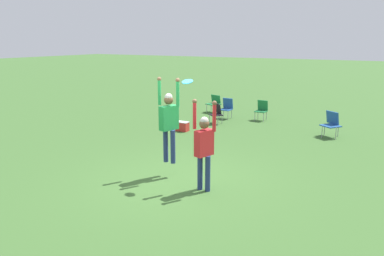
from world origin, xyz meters
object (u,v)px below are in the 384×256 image
object	(u,v)px
person_jumping	(169,118)
camping_chair_2	(331,123)
person_defending	(204,144)
frisbee	(187,82)
camping_chair_4	(227,107)
cooler_box	(182,126)
camping_chair_5	(262,109)
camping_chair_3	(217,112)
camping_chair_1	(214,102)

from	to	relation	value
person_jumping	camping_chair_2	xyz separation A→B (m)	(2.82, 6.15, -0.98)
person_jumping	person_defending	world-z (taller)	person_jumping
frisbee	camping_chair_4	xyz separation A→B (m)	(-2.35, 7.35, -1.93)
person_defending	camping_chair_4	bearing A→B (deg)	-140.95
person_jumping	frisbee	xyz separation A→B (m)	(0.62, -0.15, 0.95)
person_defending	camping_chair_4	xyz separation A→B (m)	(-2.91, 7.59, -0.60)
person_jumping	person_defending	size ratio (longest dim) A/B	1.02
camping_chair_4	cooler_box	bearing A→B (deg)	81.87
camping_chair_2	camping_chair_4	world-z (taller)	camping_chair_2
camping_chair_5	camping_chair_4	bearing A→B (deg)	16.62
camping_chair_3	camping_chair_4	world-z (taller)	camping_chair_4
person_defending	frisbee	bearing A→B (deg)	-94.46
person_defending	cooler_box	bearing A→B (deg)	-125.71
camping_chair_5	cooler_box	xyz separation A→B (m)	(-1.95, -3.33, -0.32)
camping_chair_5	person_jumping	bearing A→B (deg)	93.70
camping_chair_2	camping_chair_3	distance (m)	4.47
person_jumping	camping_chair_3	xyz separation A→B (m)	(-1.65, 6.06, -1.03)
person_defending	camping_chair_3	size ratio (longest dim) A/B	2.58
camping_chair_2	cooler_box	bearing A→B (deg)	55.61
person_defending	camping_chair_1	bearing A→B (deg)	-136.88
camping_chair_5	camping_chair_2	bearing A→B (deg)	156.60
camping_chair_2	camping_chair_1	bearing A→B (deg)	15.07
camping_chair_3	cooler_box	world-z (taller)	camping_chair_3
person_jumping	person_defending	bearing A→B (deg)	-90.00
person_jumping	cooler_box	bearing A→B (deg)	45.54
person_defending	frisbee	xyz separation A→B (m)	(-0.57, 0.24, 1.33)
camping_chair_3	cooler_box	size ratio (longest dim) A/B	1.68
camping_chair_3	cooler_box	distance (m)	1.91
frisbee	cooler_box	distance (m)	5.72
camping_chair_1	camping_chair_3	bearing A→B (deg)	135.71
frisbee	camping_chair_4	bearing A→B (deg)	107.69
frisbee	camping_chair_4	world-z (taller)	frisbee
camping_chair_5	cooler_box	bearing A→B (deg)	61.32
frisbee	cooler_box	size ratio (longest dim) A/B	0.53
frisbee	camping_chair_5	world-z (taller)	frisbee
person_jumping	camping_chair_2	bearing A→B (deg)	-6.59
camping_chair_1	camping_chair_2	distance (m)	6.01
camping_chair_1	camping_chair_2	xyz separation A→B (m)	(5.65, -2.06, 0.04)
person_defending	camping_chair_1	world-z (taller)	person_defending
person_defending	camping_chair_1	distance (m)	9.51
person_defending	cooler_box	size ratio (longest dim) A/B	4.35
frisbee	camping_chair_5	bearing A→B (deg)	96.55
camping_chair_1	camping_chair_4	bearing A→B (deg)	154.63
camping_chair_5	cooler_box	world-z (taller)	camping_chair_5
person_jumping	camping_chair_4	xyz separation A→B (m)	(-1.72, 7.20, -0.98)
camping_chair_4	person_defending	bearing A→B (deg)	112.39
frisbee	camping_chair_2	xyz separation A→B (m)	(2.20, 6.30, -1.93)
person_jumping	person_defending	distance (m)	1.31
camping_chair_3	person_jumping	bearing A→B (deg)	143.81
person_jumping	camping_chair_1	world-z (taller)	person_jumping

